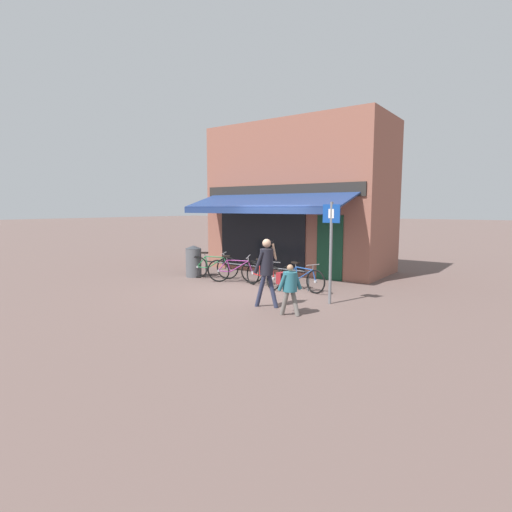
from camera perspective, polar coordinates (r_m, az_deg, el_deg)
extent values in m
plane|color=brown|center=(11.52, -0.96, -4.78)|extent=(160.00, 160.00, 0.00)
cube|color=#8E5647|center=(15.28, 6.26, 8.20)|extent=(6.62, 3.00, 5.38)
cube|color=black|center=(14.42, 0.69, 2.59)|extent=(3.64, 0.04, 2.20)
cube|color=#143D28|center=(13.08, 10.48, 1.15)|extent=(0.90, 0.04, 2.10)
cube|color=#282623|center=(13.98, 3.16, 9.22)|extent=(6.29, 0.06, 0.44)
cube|color=navy|center=(13.33, 1.37, 7.94)|extent=(5.96, 1.58, 0.50)
cube|color=navy|center=(12.69, -0.64, 6.53)|extent=(5.96, 0.03, 0.20)
cylinder|color=#47494F|center=(12.31, -0.50, -1.43)|extent=(4.00, 0.04, 0.04)
cylinder|color=#47494F|center=(13.57, -7.16, -1.88)|extent=(0.04, 0.04, 0.55)
cylinder|color=#47494F|center=(11.33, 7.50, -3.63)|extent=(0.04, 0.04, 0.55)
torus|color=black|center=(13.10, -4.09, -1.73)|extent=(0.72, 0.35, 0.74)
cylinder|color=#9E9EA3|center=(13.10, -4.09, -1.73)|extent=(0.09, 0.08, 0.07)
torus|color=black|center=(13.45, -8.36, -1.56)|extent=(0.72, 0.35, 0.74)
cylinder|color=#9E9EA3|center=(13.45, -8.36, -1.56)|extent=(0.09, 0.08, 0.07)
cylinder|color=#23703D|center=(13.19, -5.76, -0.96)|extent=(0.56, 0.24, 0.40)
cylinder|color=#23703D|center=(13.18, -5.94, -0.13)|extent=(0.61, 0.28, 0.05)
cylinder|color=#23703D|center=(13.30, -7.07, -0.88)|extent=(0.11, 0.09, 0.39)
cylinder|color=#23703D|center=(13.38, -7.63, -1.63)|extent=(0.35, 0.17, 0.05)
cylinder|color=#23703D|center=(13.36, -7.81, -0.81)|extent=(0.31, 0.14, 0.39)
cylinder|color=#23703D|center=(13.09, -4.34, -0.97)|extent=(0.15, 0.10, 0.36)
cylinder|color=#9E9EA3|center=(13.28, -7.32, 0.16)|extent=(0.06, 0.05, 0.11)
cube|color=black|center=(13.28, -7.39, 0.46)|extent=(0.26, 0.19, 0.05)
cylinder|color=#9E9EA3|center=(13.06, -4.61, 0.10)|extent=(0.04, 0.04, 0.14)
cylinder|color=#9E9EA3|center=(13.05, -4.61, 0.40)|extent=(0.22, 0.49, 0.05)
torus|color=black|center=(12.35, -0.53, -2.29)|extent=(0.71, 0.40, 0.72)
cylinder|color=#9E9EA3|center=(12.35, -0.53, -2.29)|extent=(0.09, 0.09, 0.08)
torus|color=black|center=(12.63, -5.39, -2.12)|extent=(0.71, 0.40, 0.72)
cylinder|color=#9E9EA3|center=(12.63, -5.39, -2.12)|extent=(0.09, 0.09, 0.08)
cylinder|color=#892D7A|center=(12.40, -2.42, -1.51)|extent=(0.59, 0.24, 0.39)
cylinder|color=#892D7A|center=(12.37, -2.63, -0.66)|extent=(0.63, 0.30, 0.05)
cylinder|color=#892D7A|center=(12.49, -3.92, -1.42)|extent=(0.11, 0.12, 0.38)
cylinder|color=#892D7A|center=(12.58, -4.55, -2.19)|extent=(0.37, 0.19, 0.05)
cylinder|color=#892D7A|center=(12.54, -4.77, -1.36)|extent=(0.33, 0.13, 0.38)
cylinder|color=#892D7A|center=(12.32, -0.82, -1.52)|extent=(0.14, 0.13, 0.35)
cylinder|color=#9E9EA3|center=(12.45, -4.21, -0.36)|extent=(0.06, 0.06, 0.11)
cube|color=black|center=(12.44, -4.29, -0.04)|extent=(0.26, 0.19, 0.06)
cylinder|color=#9E9EA3|center=(12.27, -1.12, -0.43)|extent=(0.04, 0.05, 0.14)
cylinder|color=#9E9EA3|center=(12.26, -1.13, -0.11)|extent=(0.23, 0.49, 0.08)
torus|color=black|center=(11.37, 2.55, -3.22)|extent=(0.68, 0.36, 0.68)
cylinder|color=#9E9EA3|center=(11.37, 2.55, -3.22)|extent=(0.09, 0.09, 0.08)
torus|color=black|center=(12.22, -0.42, -2.51)|extent=(0.68, 0.36, 0.68)
cylinder|color=#9E9EA3|center=(12.22, -0.42, -2.51)|extent=(0.09, 0.09, 0.08)
cylinder|color=#B21E1E|center=(11.68, 1.45, -2.21)|extent=(0.57, 0.19, 0.36)
cylinder|color=#B21E1E|center=(11.70, 1.43, -1.34)|extent=(0.62, 0.25, 0.05)
cylinder|color=#B21E1E|center=(11.94, 0.55, -1.97)|extent=(0.11, 0.12, 0.35)
cylinder|color=#B21E1E|center=(12.07, 0.06, -2.67)|extent=(0.36, 0.16, 0.05)
cylinder|color=#B21E1E|center=(12.09, 0.05, -1.82)|extent=(0.32, 0.10, 0.35)
cylinder|color=#B21E1E|center=(11.41, 2.46, -2.39)|extent=(0.14, 0.13, 0.33)
cylinder|color=#9E9EA3|center=(11.97, 0.51, -0.87)|extent=(0.06, 0.06, 0.11)
cube|color=black|center=(11.98, 0.51, -0.53)|extent=(0.26, 0.18, 0.06)
cylinder|color=#9E9EA3|center=(11.44, 2.42, -1.22)|extent=(0.04, 0.05, 0.14)
cylinder|color=#9E9EA3|center=(11.43, 2.46, -0.87)|extent=(0.20, 0.50, 0.09)
torus|color=black|center=(11.03, 8.50, -3.64)|extent=(0.66, 0.20, 0.66)
cylinder|color=#9E9EA3|center=(11.03, 8.50, -3.64)|extent=(0.08, 0.08, 0.07)
torus|color=black|center=(11.68, 4.67, -3.00)|extent=(0.66, 0.20, 0.66)
cylinder|color=#9E9EA3|center=(11.68, 4.67, -3.00)|extent=(0.08, 0.08, 0.07)
cylinder|color=#1E4793|center=(11.25, 7.02, -2.66)|extent=(0.56, 0.14, 0.35)
cylinder|color=#1E4793|center=(11.25, 6.90, -1.78)|extent=(0.61, 0.16, 0.05)
cylinder|color=#1E4793|center=(11.45, 5.85, -2.44)|extent=(0.11, 0.07, 0.35)
cylinder|color=#1E4793|center=(11.56, 5.31, -3.15)|extent=(0.35, 0.11, 0.05)
cylinder|color=#1E4793|center=(11.56, 5.20, -2.29)|extent=(0.30, 0.08, 0.35)
cylinder|color=#1E4793|center=(11.04, 8.31, -2.82)|extent=(0.15, 0.07, 0.32)
cylinder|color=#9E9EA3|center=(11.46, 5.69, -1.32)|extent=(0.06, 0.04, 0.11)
cube|color=black|center=(11.46, 5.64, -0.96)|extent=(0.26, 0.15, 0.05)
cylinder|color=#9E9EA3|center=(11.05, 8.13, -1.63)|extent=(0.03, 0.04, 0.14)
cylinder|color=#9E9EA3|center=(11.04, 8.14, -1.27)|extent=(0.13, 0.51, 0.04)
cylinder|color=#282D47|center=(9.43, 2.37, -5.02)|extent=(0.33, 0.12, 0.80)
cylinder|color=#282D47|center=(9.43, 0.64, -5.02)|extent=(0.33, 0.12, 0.80)
cylinder|color=black|center=(9.31, 1.52, -0.86)|extent=(0.33, 0.33, 0.61)
sphere|color=tan|center=(9.26, 1.53, 1.83)|extent=(0.20, 0.20, 0.20)
cylinder|color=black|center=(9.23, 0.39, -0.93)|extent=(0.27, 0.13, 0.54)
cylinder|color=black|center=(9.41, 2.45, 0.09)|extent=(0.20, 0.16, 0.27)
cylinder|color=tan|center=(9.38, 2.58, 0.56)|extent=(0.14, 0.17, 0.41)
cube|color=black|center=(9.34, 2.36, 1.74)|extent=(0.02, 0.07, 0.14)
cylinder|color=slate|center=(8.77, 5.60, -6.75)|extent=(0.27, 0.15, 0.56)
cylinder|color=slate|center=(8.75, 4.09, -6.77)|extent=(0.27, 0.15, 0.56)
cylinder|color=#286675|center=(8.66, 4.88, -3.67)|extent=(0.37, 0.37, 0.42)
sphere|color=#A87A5B|center=(8.61, 4.90, -1.68)|extent=(0.14, 0.14, 0.14)
cylinder|color=#286675|center=(8.57, 3.76, -3.77)|extent=(0.22, 0.11, 0.39)
cylinder|color=#286675|center=(8.75, 5.97, -3.58)|extent=(0.22, 0.11, 0.39)
cube|color=maroon|center=(8.80, 3.80, -3.16)|extent=(0.19, 0.29, 0.25)
cylinder|color=#515459|center=(13.70, -8.91, -0.94)|extent=(0.52, 0.52, 0.97)
cone|color=#33353A|center=(13.64, -8.95, 1.29)|extent=(0.53, 0.53, 0.10)
cylinder|color=slate|center=(9.77, 10.62, 0.35)|extent=(0.07, 0.07, 2.48)
cube|color=#14429E|center=(9.70, 10.72, 5.97)|extent=(0.44, 0.02, 0.44)
cube|color=white|center=(9.69, 10.69, 5.97)|extent=(0.14, 0.01, 0.22)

